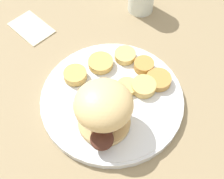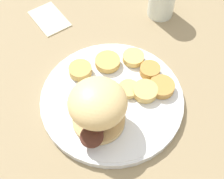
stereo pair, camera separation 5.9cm
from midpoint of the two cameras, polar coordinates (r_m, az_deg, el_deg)
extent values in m
plane|color=#937F5B|center=(0.63, -2.70, -2.35)|extent=(4.00, 4.00, 0.00)
cylinder|color=white|center=(0.62, -2.72, -1.97)|extent=(0.28, 0.28, 0.02)
torus|color=white|center=(0.62, -2.75, -1.66)|extent=(0.28, 0.28, 0.01)
cylinder|color=tan|center=(0.58, -4.38, -6.06)|extent=(0.10, 0.10, 0.01)
ellipsoid|color=#563323|center=(0.57, -4.14, -4.94)|extent=(0.06, 0.06, 0.02)
ellipsoid|color=#4C281E|center=(0.57, -4.36, -5.00)|extent=(0.06, 0.06, 0.02)
ellipsoid|color=#4C281E|center=(0.56, -4.40, -7.35)|extent=(0.04, 0.04, 0.02)
ellipsoid|color=#4C281E|center=(0.55, -5.00, -9.25)|extent=(0.05, 0.05, 0.02)
ellipsoid|color=#E5C17F|center=(0.53, -4.79, -2.99)|extent=(0.10, 0.10, 0.06)
cylinder|color=tan|center=(0.64, -9.37, 2.44)|extent=(0.05, 0.05, 0.02)
cylinder|color=#DBB766|center=(0.62, 3.13, 0.32)|extent=(0.05, 0.05, 0.02)
cylinder|color=#BC8942|center=(0.65, 3.26, 4.27)|extent=(0.04, 0.04, 0.02)
cylinder|color=#DBB766|center=(0.67, -0.12, 6.11)|extent=(0.05, 0.05, 0.01)
cylinder|color=tan|center=(0.66, -4.78, 4.67)|extent=(0.05, 0.05, 0.01)
cylinder|color=#DBB766|center=(0.62, 0.04, 0.33)|extent=(0.04, 0.04, 0.01)
cylinder|color=#BC8942|center=(0.63, 5.86, 1.59)|extent=(0.05, 0.05, 0.02)
cube|color=beige|center=(0.79, -16.70, 10.69)|extent=(0.11, 0.12, 0.01)
camera|label=1|loc=(0.03, -92.87, -4.24)|focal=50.00mm
camera|label=2|loc=(0.03, 87.13, 4.24)|focal=50.00mm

